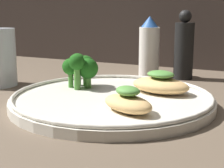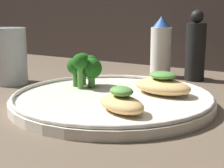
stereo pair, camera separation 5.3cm
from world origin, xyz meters
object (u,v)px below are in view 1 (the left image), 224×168
object	(u,v)px
pepper_grinder	(184,48)
broccoli_bunch	(81,66)
sauce_bottle	(149,48)
plate	(112,99)

from	to	relation	value
pepper_grinder	broccoli_bunch	bearing A→B (deg)	-119.55
broccoli_bunch	sauce_bottle	bearing A→B (deg)	78.09
sauce_bottle	plate	bearing A→B (deg)	-82.96
plate	broccoli_bunch	size ratio (longest dim) A/B	4.97
plate	broccoli_bunch	bearing A→B (deg)	154.31
broccoli_bunch	pepper_grinder	size ratio (longest dim) A/B	0.43
plate	pepper_grinder	world-z (taller)	pepper_grinder
pepper_grinder	plate	bearing A→B (deg)	-100.24
pepper_grinder	sauce_bottle	bearing A→B (deg)	-180.00
broccoli_bunch	pepper_grinder	world-z (taller)	pepper_grinder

